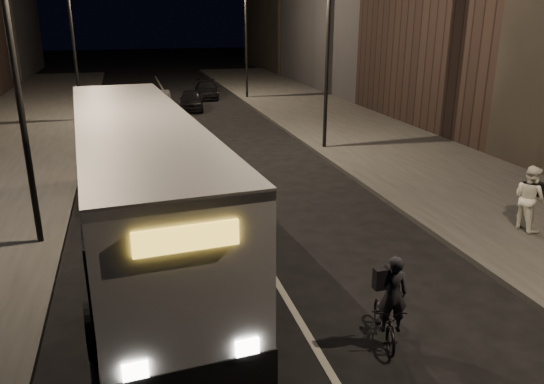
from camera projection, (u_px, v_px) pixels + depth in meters
ground at (281, 289)px, 12.13m from camera, size 180.00×180.00×0.00m
sidewalk_right at (364, 136)px, 27.03m from camera, size 7.00×70.00×0.16m
sidewalk_left at (0, 159)px, 22.75m from camera, size 7.00×70.00×0.16m
streetlight_right_mid at (322, 29)px, 22.72m from camera, size 1.20×0.44×8.12m
streetlight_right_far at (242, 23)px, 37.34m from camera, size 1.20×0.44×8.12m
streetlight_left_near at (23, 41)px, 12.73m from camera, size 1.20×0.44×8.12m
streetlight_left_far at (77, 26)px, 29.17m from camera, size 1.20×0.44×8.12m
city_bus at (138, 179)px, 13.73m from camera, size 3.90×13.34×3.55m
cyclist_on_bicycle at (387, 312)px, 10.04m from camera, size 0.92×1.69×1.85m
pedestrian_woman at (529, 198)px, 14.81m from camera, size 0.82×0.99×1.87m
car_near at (191, 100)px, 34.59m from camera, size 2.00×3.93×1.28m
car_mid at (158, 101)px, 34.00m from camera, size 1.48×4.21×1.38m
car_far at (207, 90)px, 39.47m from camera, size 2.15×4.33×1.21m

